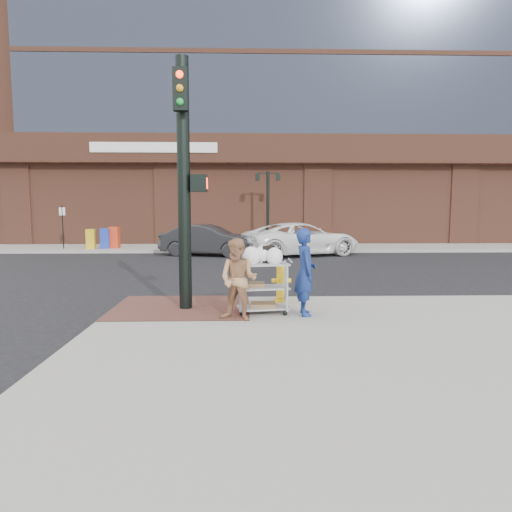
{
  "coord_description": "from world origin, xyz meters",
  "views": [
    {
      "loc": [
        0.69,
        -8.46,
        2.2
      ],
      "look_at": [
        0.94,
        0.61,
        1.25
      ],
      "focal_mm": 32.0,
      "sensor_mm": 36.0,
      "label": 1
    }
  ],
  "objects_px": {
    "fire_hydrant": "(281,281)",
    "minivan_white": "(301,239)",
    "utility_cart": "(263,283)",
    "lamp_post": "(268,201)",
    "traffic_signal_pole": "(185,177)",
    "sedan_dark": "(208,240)",
    "woman_blue": "(305,272)",
    "pedestrian_tan": "(238,280)"
  },
  "relations": [
    {
      "from": "fire_hydrant",
      "to": "minivan_white",
      "type": "bearing_deg",
      "value": 80.65
    },
    {
      "from": "minivan_white",
      "to": "utility_cart",
      "type": "bearing_deg",
      "value": 148.36
    },
    {
      "from": "utility_cart",
      "to": "lamp_post",
      "type": "bearing_deg",
      "value": 86.62
    },
    {
      "from": "traffic_signal_pole",
      "to": "sedan_dark",
      "type": "relative_size",
      "value": 1.14
    },
    {
      "from": "sedan_dark",
      "to": "fire_hydrant",
      "type": "bearing_deg",
      "value": -151.57
    },
    {
      "from": "traffic_signal_pole",
      "to": "woman_blue",
      "type": "relative_size",
      "value": 2.98
    },
    {
      "from": "minivan_white",
      "to": "utility_cart",
      "type": "distance_m",
      "value": 12.69
    },
    {
      "from": "minivan_white",
      "to": "fire_hydrant",
      "type": "xyz_separation_m",
      "value": [
        -1.88,
        -11.41,
        -0.16
      ]
    },
    {
      "from": "woman_blue",
      "to": "pedestrian_tan",
      "type": "xyz_separation_m",
      "value": [
        -1.28,
        -0.38,
        -0.08
      ]
    },
    {
      "from": "lamp_post",
      "to": "sedan_dark",
      "type": "bearing_deg",
      "value": -132.93
    },
    {
      "from": "lamp_post",
      "to": "pedestrian_tan",
      "type": "distance_m",
      "value": 16.37
    },
    {
      "from": "woman_blue",
      "to": "utility_cart",
      "type": "relative_size",
      "value": 1.25
    },
    {
      "from": "woman_blue",
      "to": "sedan_dark",
      "type": "relative_size",
      "value": 0.38
    },
    {
      "from": "sedan_dark",
      "to": "utility_cart",
      "type": "xyz_separation_m",
      "value": [
        2.04,
        -12.5,
        0.03
      ]
    },
    {
      "from": "fire_hydrant",
      "to": "lamp_post",
      "type": "bearing_deg",
      "value": 88.11
    },
    {
      "from": "pedestrian_tan",
      "to": "traffic_signal_pole",
      "type": "bearing_deg",
      "value": 158.72
    },
    {
      "from": "woman_blue",
      "to": "utility_cart",
      "type": "distance_m",
      "value": 0.85
    },
    {
      "from": "lamp_post",
      "to": "fire_hydrant",
      "type": "xyz_separation_m",
      "value": [
        -0.48,
        -14.63,
        -2.01
      ]
    },
    {
      "from": "sedan_dark",
      "to": "utility_cart",
      "type": "bearing_deg",
      "value": -154.56
    },
    {
      "from": "traffic_signal_pole",
      "to": "utility_cart",
      "type": "distance_m",
      "value": 2.63
    },
    {
      "from": "lamp_post",
      "to": "pedestrian_tan",
      "type": "height_order",
      "value": "lamp_post"
    },
    {
      "from": "traffic_signal_pole",
      "to": "sedan_dark",
      "type": "distance_m",
      "value": 12.23
    },
    {
      "from": "lamp_post",
      "to": "fire_hydrant",
      "type": "relative_size",
      "value": 4.45
    },
    {
      "from": "pedestrian_tan",
      "to": "minivan_white",
      "type": "distance_m",
      "value": 13.3
    },
    {
      "from": "sedan_dark",
      "to": "minivan_white",
      "type": "relative_size",
      "value": 0.79
    },
    {
      "from": "traffic_signal_pole",
      "to": "woman_blue",
      "type": "height_order",
      "value": "traffic_signal_pole"
    },
    {
      "from": "woman_blue",
      "to": "lamp_post",
      "type": "bearing_deg",
      "value": -2.11
    },
    {
      "from": "pedestrian_tan",
      "to": "fire_hydrant",
      "type": "relative_size",
      "value": 1.67
    },
    {
      "from": "traffic_signal_pole",
      "to": "fire_hydrant",
      "type": "height_order",
      "value": "traffic_signal_pole"
    },
    {
      "from": "sedan_dark",
      "to": "pedestrian_tan",
      "type": "bearing_deg",
      "value": -156.99
    },
    {
      "from": "traffic_signal_pole",
      "to": "utility_cart",
      "type": "relative_size",
      "value": 3.74
    },
    {
      "from": "lamp_post",
      "to": "woman_blue",
      "type": "height_order",
      "value": "lamp_post"
    },
    {
      "from": "lamp_post",
      "to": "utility_cart",
      "type": "height_order",
      "value": "lamp_post"
    },
    {
      "from": "woman_blue",
      "to": "sedan_dark",
      "type": "height_order",
      "value": "woman_blue"
    },
    {
      "from": "lamp_post",
      "to": "minivan_white",
      "type": "height_order",
      "value": "lamp_post"
    },
    {
      "from": "lamp_post",
      "to": "woman_blue",
      "type": "relative_size",
      "value": 2.39
    },
    {
      "from": "traffic_signal_pole",
      "to": "utility_cart",
      "type": "xyz_separation_m",
      "value": [
        1.55,
        -0.46,
        -2.08
      ]
    },
    {
      "from": "lamp_post",
      "to": "utility_cart",
      "type": "bearing_deg",
      "value": -93.38
    },
    {
      "from": "lamp_post",
      "to": "utility_cart",
      "type": "distance_m",
      "value": 15.83
    },
    {
      "from": "traffic_signal_pole",
      "to": "pedestrian_tan",
      "type": "bearing_deg",
      "value": -42.73
    },
    {
      "from": "pedestrian_tan",
      "to": "utility_cart",
      "type": "xyz_separation_m",
      "value": [
        0.48,
        0.53,
        -0.15
      ]
    },
    {
      "from": "traffic_signal_pole",
      "to": "fire_hydrant",
      "type": "xyz_separation_m",
      "value": [
        1.99,
        0.6,
        -2.22
      ]
    }
  ]
}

